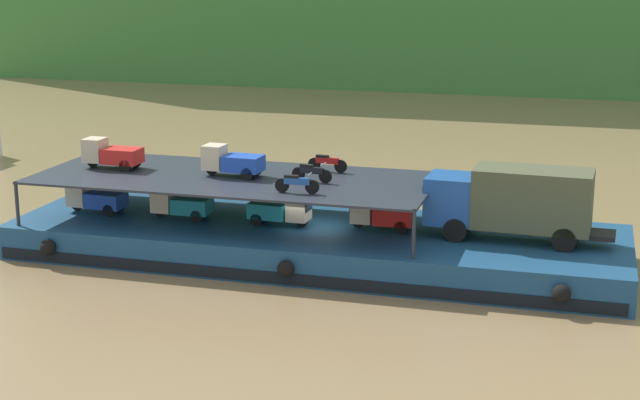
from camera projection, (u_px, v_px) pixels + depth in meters
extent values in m
plane|color=olive|center=(315.00, 258.00, 43.22)|extent=(400.00, 400.00, 0.00)
cube|color=navy|center=(315.00, 242.00, 43.04)|extent=(27.10, 8.12, 1.50)
cube|color=black|center=(287.00, 279.00, 39.33)|extent=(26.56, 0.06, 0.50)
sphere|color=black|center=(48.00, 247.00, 41.92)|extent=(0.70, 0.70, 0.70)
sphere|color=black|center=(286.00, 269.00, 39.03)|extent=(0.70, 0.70, 0.70)
sphere|color=black|center=(561.00, 294.00, 36.15)|extent=(0.70, 0.70, 0.70)
cube|color=#1E4C99|center=(451.00, 198.00, 41.14)|extent=(2.09, 2.27, 2.00)
cube|color=#192833|center=(428.00, 189.00, 41.37)|extent=(0.14, 1.84, 0.60)
cube|color=#474C33|center=(533.00, 199.00, 40.04)|extent=(4.90, 2.51, 2.50)
cube|color=black|center=(531.00, 229.00, 40.35)|extent=(6.85, 1.67, 0.20)
cylinder|color=black|center=(464.00, 218.00, 42.21)|extent=(1.01, 0.32, 1.00)
cylinder|color=black|center=(455.00, 230.00, 40.35)|extent=(1.01, 0.32, 1.00)
cylinder|color=black|center=(568.00, 227.00, 40.85)|extent=(1.01, 0.32, 1.00)
cylinder|color=black|center=(564.00, 240.00, 38.99)|extent=(1.01, 0.32, 1.00)
cylinder|color=#232833|center=(442.00, 193.00, 44.60)|extent=(0.16, 0.16, 2.00)
cylinder|color=#232833|center=(414.00, 234.00, 37.92)|extent=(0.16, 0.16, 2.00)
cylinder|color=#232833|center=(97.00, 171.00, 49.32)|extent=(0.16, 0.16, 2.00)
cylinder|color=#232833|center=(17.00, 204.00, 42.65)|extent=(0.16, 0.16, 2.00)
cube|color=#232833|center=(234.00, 178.00, 43.39)|extent=(17.90, 7.32, 0.10)
cube|color=#1E47B7|center=(106.00, 200.00, 44.88)|extent=(1.73, 1.24, 0.70)
cube|color=beige|center=(79.00, 194.00, 45.23)|extent=(0.92, 1.02, 1.10)
cube|color=#19232D|center=(70.00, 191.00, 45.34)|extent=(0.06, 0.85, 0.38)
cylinder|color=black|center=(77.00, 205.00, 45.41)|extent=(0.56, 0.15, 0.56)
cylinder|color=black|center=(120.00, 205.00, 45.34)|extent=(0.56, 0.15, 0.56)
cylinder|color=black|center=(109.00, 211.00, 44.36)|extent=(0.56, 0.15, 0.56)
cube|color=teal|center=(192.00, 205.00, 43.86)|extent=(1.74, 1.26, 0.70)
cube|color=beige|center=(163.00, 199.00, 44.14)|extent=(0.93, 1.03, 1.10)
cube|color=#19232D|center=(153.00, 196.00, 44.22)|extent=(0.07, 0.85, 0.38)
cylinder|color=black|center=(161.00, 211.00, 44.31)|extent=(0.56, 0.16, 0.56)
cylinder|color=black|center=(205.00, 211.00, 44.35)|extent=(0.56, 0.16, 0.56)
cylinder|color=black|center=(196.00, 216.00, 43.36)|extent=(0.56, 0.16, 0.56)
cube|color=teal|center=(269.00, 210.00, 43.08)|extent=(1.76, 1.28, 0.70)
cube|color=beige|center=(299.00, 208.00, 42.60)|extent=(0.95, 1.04, 1.10)
cube|color=#19232D|center=(309.00, 207.00, 42.42)|extent=(0.08, 0.85, 0.38)
cylinder|color=black|center=(302.00, 220.00, 42.68)|extent=(0.57, 0.17, 0.56)
cylinder|color=black|center=(256.00, 220.00, 42.81)|extent=(0.57, 0.17, 0.56)
cylinder|color=black|center=(265.00, 214.00, 43.78)|extent=(0.57, 0.17, 0.56)
cube|color=red|center=(394.00, 216.00, 42.09)|extent=(1.75, 1.27, 0.70)
cube|color=beige|center=(362.00, 210.00, 42.36)|extent=(0.94, 1.04, 1.10)
cube|color=#19232D|center=(352.00, 206.00, 42.44)|extent=(0.08, 0.85, 0.38)
cylinder|color=black|center=(359.00, 221.00, 42.53)|extent=(0.57, 0.16, 0.56)
cylinder|color=black|center=(404.00, 221.00, 42.59)|extent=(0.57, 0.16, 0.56)
cylinder|color=black|center=(401.00, 227.00, 41.59)|extent=(0.57, 0.16, 0.56)
cube|color=red|center=(122.00, 156.00, 44.82)|extent=(1.71, 1.21, 0.70)
cube|color=#C6B793|center=(95.00, 150.00, 45.16)|extent=(0.91, 1.01, 1.10)
cube|color=#19232D|center=(86.00, 147.00, 45.26)|extent=(0.05, 0.85, 0.38)
cylinder|color=black|center=(93.00, 161.00, 45.33)|extent=(0.56, 0.14, 0.56)
cylinder|color=black|center=(136.00, 161.00, 45.29)|extent=(0.56, 0.14, 0.56)
cylinder|color=black|center=(125.00, 166.00, 44.31)|extent=(0.56, 0.14, 0.56)
cube|color=#1E47B7|center=(243.00, 163.00, 43.17)|extent=(1.76, 1.28, 0.70)
cube|color=beige|center=(215.00, 157.00, 43.56)|extent=(0.95, 1.04, 1.10)
cube|color=#19232D|center=(205.00, 154.00, 43.68)|extent=(0.08, 0.85, 0.38)
cylinder|color=black|center=(212.00, 169.00, 43.74)|extent=(0.57, 0.17, 0.56)
cylinder|color=black|center=(256.00, 169.00, 43.61)|extent=(0.57, 0.17, 0.56)
cylinder|color=black|center=(247.00, 174.00, 42.64)|extent=(0.57, 0.17, 0.56)
cylinder|color=black|center=(312.00, 187.00, 40.14)|extent=(0.60, 0.13, 0.60)
cylinder|color=black|center=(282.00, 185.00, 40.43)|extent=(0.60, 0.13, 0.60)
cube|color=#1E4C99|center=(297.00, 181.00, 40.23)|extent=(1.11, 0.25, 0.28)
cube|color=black|center=(291.00, 176.00, 40.25)|extent=(0.61, 0.23, 0.12)
cylinder|color=#B2B2B7|center=(310.00, 174.00, 40.03)|extent=(0.07, 0.55, 0.04)
cylinder|color=black|center=(325.00, 176.00, 42.08)|extent=(0.61, 0.19, 0.60)
cylinder|color=black|center=(298.00, 174.00, 42.60)|extent=(0.61, 0.19, 0.60)
cube|color=black|center=(312.00, 170.00, 42.28)|extent=(1.12, 0.36, 0.28)
cube|color=black|center=(307.00, 166.00, 42.34)|extent=(0.62, 0.29, 0.12)
cylinder|color=#B2B2B7|center=(323.00, 164.00, 41.98)|extent=(0.12, 0.55, 0.04)
cylinder|color=black|center=(341.00, 166.00, 44.12)|extent=(0.61, 0.16, 0.60)
cylinder|color=black|center=(314.00, 164.00, 44.60)|extent=(0.61, 0.16, 0.60)
cube|color=#B21919|center=(327.00, 161.00, 44.30)|extent=(1.12, 0.32, 0.28)
cube|color=black|center=(322.00, 156.00, 44.35)|extent=(0.62, 0.26, 0.12)
cylinder|color=#B2B2B7|center=(339.00, 154.00, 44.02)|extent=(0.10, 0.55, 0.04)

